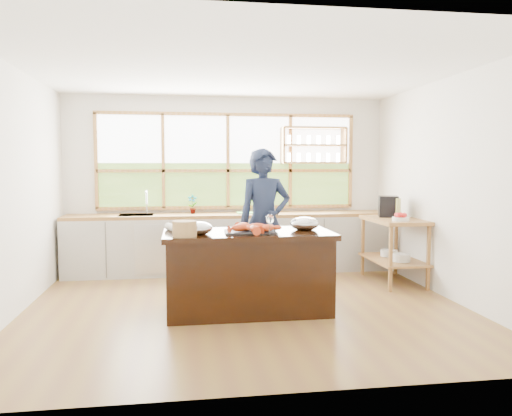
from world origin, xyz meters
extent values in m
plane|color=olive|center=(0.00, 0.00, 0.00)|extent=(5.00, 5.00, 0.00)
cube|color=silver|center=(0.00, 2.25, 1.35)|extent=(5.00, 0.02, 2.70)
cube|color=silver|center=(0.00, -2.25, 1.35)|extent=(5.00, 0.02, 2.70)
cube|color=silver|center=(-2.50, 0.00, 1.35)|extent=(0.02, 4.50, 2.70)
cube|color=silver|center=(2.50, 0.00, 1.35)|extent=(0.02, 4.50, 2.70)
cube|color=white|center=(0.00, 0.00, 2.70)|extent=(5.00, 4.50, 0.02)
cube|color=#AE7B48|center=(0.00, 2.22, 1.70)|extent=(4.05, 0.06, 1.50)
cube|color=white|center=(0.00, 2.24, 2.05)|extent=(3.98, 0.01, 0.75)
cube|color=#32571B|center=(0.00, 2.24, 1.32)|extent=(3.98, 0.01, 0.70)
cube|color=#AE7B48|center=(1.35, 2.11, 2.23)|extent=(1.00, 0.28, 0.03)
cube|color=#AE7B48|center=(1.35, 2.11, 1.95)|extent=(1.00, 0.28, 0.03)
cube|color=#AE7B48|center=(1.35, 2.11, 1.67)|extent=(1.00, 0.28, 0.03)
cube|color=#AE7B48|center=(0.85, 2.11, 1.95)|extent=(0.03, 0.28, 0.55)
cube|color=#AE7B48|center=(1.85, 2.11, 1.95)|extent=(0.03, 0.28, 0.55)
cube|color=#B2AFA7|center=(0.00, 1.94, 0.42)|extent=(4.90, 0.62, 0.85)
cube|color=#B6B9BC|center=(-1.10, 1.62, 0.43)|extent=(0.60, 0.01, 0.72)
cube|color=olive|center=(0.00, 1.94, 0.88)|extent=(4.90, 0.62, 0.05)
cube|color=#B6B9BC|center=(-1.40, 1.94, 0.82)|extent=(0.50, 0.42, 0.16)
cube|color=olive|center=(2.45, 0.40, 0.45)|extent=(0.04, 0.04, 0.90)
cube|color=olive|center=(2.45, 1.40, 0.45)|extent=(0.04, 0.04, 0.90)
cube|color=olive|center=(1.93, 0.40, 0.45)|extent=(0.04, 0.04, 0.90)
cube|color=olive|center=(1.93, 1.40, 0.45)|extent=(0.04, 0.04, 0.90)
cube|color=olive|center=(2.19, 0.90, 0.32)|extent=(0.62, 1.10, 0.03)
cube|color=olive|center=(2.19, 0.90, 0.88)|extent=(0.62, 1.10, 0.05)
cylinder|color=silver|center=(2.19, 0.65, 0.39)|extent=(0.24, 0.24, 0.11)
cylinder|color=silver|center=(2.19, 1.05, 0.38)|extent=(0.24, 0.24, 0.09)
cube|color=black|center=(0.00, -0.20, 0.42)|extent=(1.77, 0.82, 0.84)
cube|color=black|center=(0.00, -0.20, 0.87)|extent=(1.85, 0.90, 0.06)
imported|color=#171F38|center=(0.30, 0.51, 0.92)|extent=(0.72, 0.52, 1.84)
imported|color=slate|center=(-0.56, 2.00, 1.05)|extent=(0.16, 0.11, 0.29)
cube|color=#67C24B|center=(0.31, 1.94, 0.91)|extent=(0.41, 0.31, 0.01)
cube|color=black|center=(2.19, 1.11, 1.05)|extent=(0.33, 0.35, 0.30)
cylinder|color=tan|center=(2.24, 0.89, 1.04)|extent=(0.08, 0.08, 0.28)
cylinder|color=silver|center=(2.14, 0.58, 0.93)|extent=(0.22, 0.22, 0.05)
sphere|color=red|center=(2.19, 0.58, 0.97)|extent=(0.07, 0.07, 0.07)
sphere|color=red|center=(2.16, 0.63, 0.97)|extent=(0.07, 0.07, 0.07)
sphere|color=red|center=(2.10, 0.61, 0.97)|extent=(0.07, 0.07, 0.07)
sphere|color=red|center=(2.10, 0.55, 0.97)|extent=(0.07, 0.07, 0.07)
sphere|color=red|center=(2.16, 0.54, 0.97)|extent=(0.07, 0.07, 0.07)
cube|color=black|center=(0.01, -0.29, 0.91)|extent=(0.57, 0.42, 0.02)
ellipsoid|color=red|center=(-0.11, -0.34, 0.96)|extent=(0.23, 0.15, 0.08)
ellipsoid|color=red|center=(0.09, -0.27, 0.96)|extent=(0.23, 0.14, 0.08)
ellipsoid|color=red|center=(0.19, -0.39, 0.96)|extent=(0.21, 0.21, 0.08)
ellipsoid|color=red|center=(-0.04, -0.17, 0.96)|extent=(0.18, 0.23, 0.08)
ellipsoid|color=red|center=(0.03, -0.43, 0.96)|extent=(0.11, 0.22, 0.08)
ellipsoid|color=#B6B9BC|center=(-0.55, -0.33, 0.96)|extent=(0.30, 0.30, 0.14)
ellipsoid|color=#B6B9BC|center=(0.66, -0.13, 0.97)|extent=(0.33, 0.33, 0.16)
cylinder|color=white|center=(0.19, -0.52, 0.90)|extent=(0.06, 0.06, 0.01)
cylinder|color=white|center=(0.19, -0.52, 0.97)|extent=(0.01, 0.01, 0.13)
ellipsoid|color=white|center=(0.19, -0.52, 1.07)|extent=(0.08, 0.08, 0.10)
cylinder|color=tan|center=(-0.69, -0.48, 0.98)|extent=(0.25, 0.25, 0.16)
cylinder|color=silver|center=(-0.83, -0.04, 0.94)|extent=(0.19, 0.31, 0.08)
camera|label=1|loc=(-0.71, -5.62, 1.62)|focal=35.00mm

